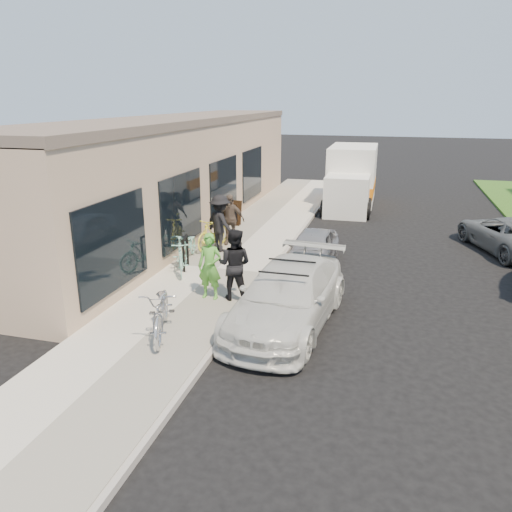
# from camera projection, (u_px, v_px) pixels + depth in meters

# --- Properties ---
(ground) EXTENTS (120.00, 120.00, 0.00)m
(ground) POSITION_uv_depth(u_px,v_px,m) (256.00, 323.00, 11.34)
(ground) COLOR black
(ground) RESTS_ON ground
(sidewalk) EXTENTS (3.00, 34.00, 0.15)m
(sidewalk) POSITION_uv_depth(u_px,v_px,m) (217.00, 271.00, 14.58)
(sidewalk) COLOR beige
(sidewalk) RESTS_ON ground
(curb) EXTENTS (0.12, 34.00, 0.13)m
(curb) POSITION_uv_depth(u_px,v_px,m) (269.00, 276.00, 14.19)
(curb) COLOR #A59E97
(curb) RESTS_ON ground
(storefront) EXTENTS (3.60, 20.00, 4.22)m
(storefront) POSITION_uv_depth(u_px,v_px,m) (181.00, 173.00, 19.36)
(storefront) COLOR tan
(storefront) RESTS_ON ground
(bike_rack) EXTENTS (0.20, 0.67, 0.95)m
(bike_rack) POSITION_uv_depth(u_px,v_px,m) (185.00, 249.00, 14.37)
(bike_rack) COLOR black
(bike_rack) RESTS_ON sidewalk
(sandwich_board) EXTENTS (0.58, 0.58, 0.93)m
(sandwich_board) POSITION_uv_depth(u_px,v_px,m) (233.00, 213.00, 19.32)
(sandwich_board) COLOR black
(sandwich_board) RESTS_ON sidewalk
(sedan_white) EXTENTS (2.37, 4.87, 1.41)m
(sedan_white) POSITION_uv_depth(u_px,v_px,m) (288.00, 296.00, 11.08)
(sedan_white) COLOR silver
(sedan_white) RESTS_ON ground
(sedan_silver) EXTENTS (1.43, 3.27, 1.10)m
(sedan_silver) POSITION_uv_depth(u_px,v_px,m) (312.00, 248.00, 15.07)
(sedan_silver) COLOR #98989D
(sedan_silver) RESTS_ON ground
(moving_truck) EXTENTS (2.17, 5.61, 2.74)m
(moving_truck) POSITION_uv_depth(u_px,v_px,m) (351.00, 180.00, 23.32)
(moving_truck) COLOR white
(moving_truck) RESTS_ON ground
(far_car_gray) EXTENTS (3.25, 4.60, 1.16)m
(far_car_gray) POSITION_uv_depth(u_px,v_px,m) (508.00, 234.00, 16.54)
(far_car_gray) COLOR #595C5E
(far_car_gray) RESTS_ON ground
(tandem_bike) EXTENTS (1.39, 2.19, 1.09)m
(tandem_bike) POSITION_uv_depth(u_px,v_px,m) (162.00, 310.00, 10.35)
(tandem_bike) COLOR silver
(tandem_bike) RESTS_ON sidewalk
(woman_rider) EXTENTS (0.61, 0.41, 1.65)m
(woman_rider) POSITION_uv_depth(u_px,v_px,m) (210.00, 266.00, 12.16)
(woman_rider) COLOR #52A637
(woman_rider) RESTS_ON sidewalk
(man_standing) EXTENTS (0.88, 0.70, 1.78)m
(man_standing) POSITION_uv_depth(u_px,v_px,m) (234.00, 264.00, 12.10)
(man_standing) COLOR black
(man_standing) RESTS_ON sidewalk
(cruiser_bike_a) EXTENTS (1.11, 1.68, 0.98)m
(cruiser_bike_a) POSITION_uv_depth(u_px,v_px,m) (180.00, 256.00, 14.05)
(cruiser_bike_a) COLOR #97E2CC
(cruiser_bike_a) RESTS_ON sidewalk
(cruiser_bike_b) EXTENTS (0.83, 1.69, 0.85)m
(cruiser_bike_b) POSITION_uv_depth(u_px,v_px,m) (189.00, 246.00, 15.25)
(cruiser_bike_b) COLOR #97E2CC
(cruiser_bike_b) RESTS_ON sidewalk
(cruiser_bike_c) EXTENTS (0.89, 1.81, 1.05)m
(cruiser_bike_c) POSITION_uv_depth(u_px,v_px,m) (213.00, 233.00, 16.33)
(cruiser_bike_c) COLOR yellow
(cruiser_bike_c) RESTS_ON sidewalk
(bystander_a) EXTENTS (1.36, 1.20, 1.83)m
(bystander_a) POSITION_uv_depth(u_px,v_px,m) (220.00, 223.00, 15.95)
(bystander_a) COLOR black
(bystander_a) RESTS_ON sidewalk
(bystander_b) EXTENTS (1.03, 0.49, 1.71)m
(bystander_b) POSITION_uv_depth(u_px,v_px,m) (230.00, 220.00, 16.70)
(bystander_b) COLOR brown
(bystander_b) RESTS_ON sidewalk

